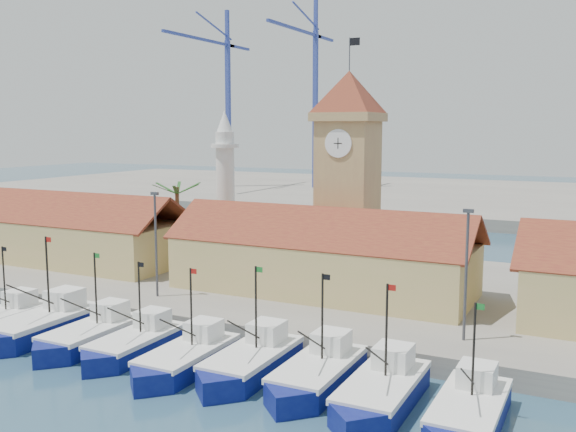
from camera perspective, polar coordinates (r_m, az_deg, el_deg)
The scene contains 19 objects.
ground at distance 41.31m, azimuth -8.48°, elevation -14.82°, with size 400.00×400.00×0.00m, color #1C364C.
quay at distance 61.27m, azimuth 4.55°, elevation -6.50°, with size 140.00×32.00×1.50m, color gray.
terminal at distance 143.61m, azimuth 17.52°, elevation 1.46°, with size 240.00×80.00×2.00m, color gray.
boat_1 at distance 53.05m, azimuth -21.18°, elevation -9.17°, with size 3.91×10.72×8.11m.
boat_2 at distance 49.69m, azimuth -17.27°, elevation -10.24°, with size 3.50×9.58×7.25m.
boat_3 at distance 47.11m, azimuth -13.61°, elevation -11.15°, with size 3.35×9.18×6.94m.
boat_4 at distance 43.67m, azimuth -9.18°, elevation -12.53°, with size 3.43×9.41×7.12m.
boat_5 at distance 42.46m, azimuth -3.45°, elevation -13.00°, with size 3.59×9.82×7.43m.
boat_6 at distance 40.55m, azimuth 2.51°, elevation -14.02°, with size 3.57×9.79×7.41m.
boat_7 at distance 38.31m, azimuth 8.20°, elevation -15.43°, with size 3.59×9.84×7.45m.
boat_8 at distance 36.95m, azimuth 15.73°, elevation -16.63°, with size 3.38×9.27×7.01m.
hall_left at distance 75.37m, azimuth -19.86°, elevation -1.74°, with size 31.20×10.13×7.61m.
hall_center at distance 56.94m, azimuth 3.07°, elevation -4.24°, with size 27.04×10.13×7.61m.
clock_tower at distance 61.37m, azimuth 5.36°, elevation 4.12°, with size 5.80×5.80×22.70m.
minaret at distance 70.07m, azimuth -5.58°, elevation 2.74°, with size 3.00×3.00×16.30m.
palm_tree at distance 71.60m, azimuth -9.79°, elevation -0.04°, with size 5.60×5.03×8.39m.
lamp_posts at distance 49.12m, azimuth -0.10°, elevation -3.19°, with size 80.70×0.25×9.03m.
crane_blue_far at distance 155.42m, azimuth -5.71°, elevation 11.19°, with size 1.00×34.83×41.59m.
crane_blue_near at distance 151.41m, azimuth 2.22°, elevation 11.63°, with size 1.00×33.48×43.28m.
Camera 1 is at (22.10, -31.13, 15.78)m, focal length 40.00 mm.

